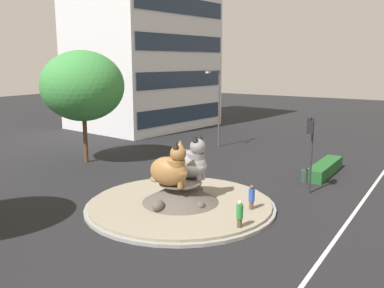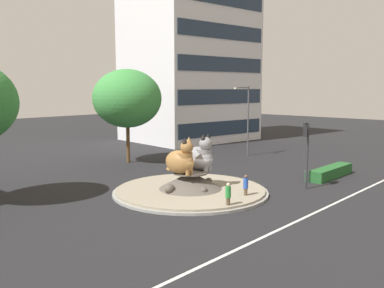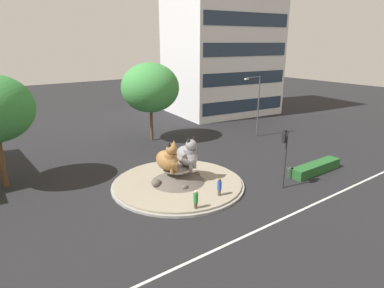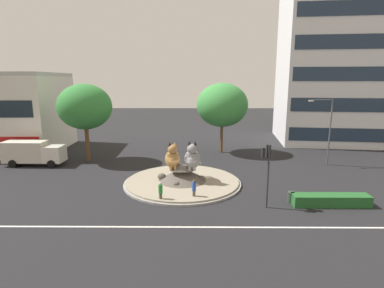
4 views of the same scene
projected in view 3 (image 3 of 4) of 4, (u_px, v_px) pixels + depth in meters
The scene contains 13 objects.
ground_plane at pixel (178, 185), 28.03m from camera, with size 160.00×160.00×0.00m, color black.
lane_centreline at pixel (255, 231), 21.16m from camera, with size 112.00×0.20×0.01m, color silver.
roundabout_island at pixel (178, 180), 27.89m from camera, with size 11.19×11.19×1.56m.
cat_statue_tabby at pixel (168, 159), 26.79m from camera, with size 1.72×2.78×2.63m.
cat_statue_grey at pixel (188, 155), 27.73m from camera, with size 1.80×2.77×2.75m.
traffic_light_mast at pixel (285, 146), 26.44m from camera, with size 0.71×0.57×4.98m.
office_tower at pixel (222, 35), 53.94m from camera, with size 17.62×15.19×25.35m.
clipped_hedge_strip at pixel (316, 168), 30.61m from camera, with size 6.02×1.20×0.90m, color #235B28.
broadleaf_tree_behind_island at pixel (150, 88), 38.91m from camera, with size 6.84×6.84×9.38m.
streetlight_arm at pixel (257, 102), 41.06m from camera, with size 2.82×0.37×7.67m.
pedestrian_blue_shirt at pixel (219, 188), 25.25m from camera, with size 0.33×0.33×1.74m.
pedestrian_green_shirt at pixel (196, 201), 23.27m from camera, with size 0.34×0.34×1.73m.
litter_bin at pixel (290, 173), 29.42m from camera, with size 0.56×0.56×0.90m.
Camera 3 is at (-14.18, -21.51, 11.66)m, focal length 30.83 mm.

